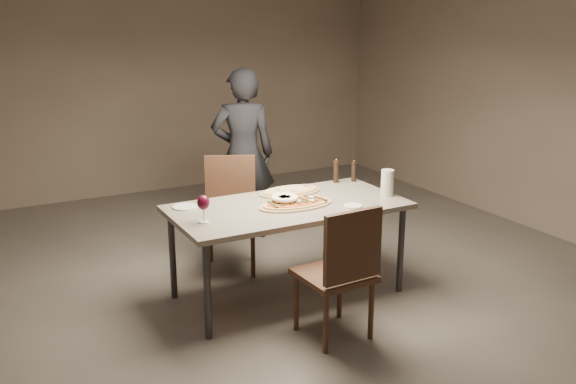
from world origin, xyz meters
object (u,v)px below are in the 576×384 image
bread_basket (285,200)px  diner (243,154)px  chair_near (342,267)px  ham_pizza (290,191)px  chair_far (230,206)px  zucchini_pizza (296,203)px  carafe (387,183)px  dining_table (288,212)px  pepper_mill_left (336,171)px

bread_basket → diner: size_ratio=0.13×
chair_near → diner: 2.28m
bread_basket → chair_near: size_ratio=0.22×
ham_pizza → bread_basket: bread_basket is taller
chair_near → chair_far: size_ratio=0.99×
zucchini_pizza → carafe: size_ratio=2.85×
dining_table → carafe: carafe is taller
dining_table → carafe: (0.82, -0.16, 0.16)m
bread_basket → chair_far: size_ratio=0.22×
ham_pizza → zucchini_pizza: bearing=-124.6°
diner → dining_table: bearing=99.0°
bread_basket → diner: diner is taller
chair_near → diner: (0.30, 2.24, 0.30)m
zucchini_pizza → bread_basket: bearing=157.3°
bread_basket → pepper_mill_left: (0.71, 0.38, 0.05)m
dining_table → chair_near: (-0.03, -0.82, -0.15)m
chair_near → bread_basket: bearing=87.6°
carafe → chair_far: (-0.97, 0.93, -0.31)m
bread_basket → chair_far: bearing=99.0°
pepper_mill_left → carafe: bearing=-75.0°
pepper_mill_left → diner: bearing=111.2°
dining_table → diner: bearing=79.4°
ham_pizza → bread_basket: bearing=-139.1°
zucchini_pizza → chair_near: chair_near is taller
chair_near → diner: size_ratio=0.58×
bread_basket → chair_near: chair_near is taller
ham_pizza → chair_near: 1.13m
zucchini_pizza → ham_pizza: zucchini_pizza is taller
carafe → diner: (-0.55, 1.59, -0.02)m
diner → pepper_mill_left: bearing=130.8°
ham_pizza → chair_near: bearing=-113.7°
chair_far → diner: 0.83m
zucchini_pizza → bread_basket: size_ratio=2.88×
ham_pizza → diner: 1.16m
dining_table → pepper_mill_left: bearing=29.4°
dining_table → ham_pizza: ham_pizza is taller
chair_far → dining_table: bearing=125.9°
dining_table → chair_near: size_ratio=1.87×
ham_pizza → bread_basket: 0.34m
pepper_mill_left → diner: size_ratio=0.13×
ham_pizza → carafe: (0.65, -0.43, 0.09)m
dining_table → zucchini_pizza: zucchini_pizza is taller
bread_basket → chair_near: 0.85m
bread_basket → carafe: size_ratio=0.99×
chair_far → chair_near: bearing=119.1°
pepper_mill_left → zucchini_pizza: bearing=-145.7°
ham_pizza → chair_far: bearing=109.5°
dining_table → chair_far: 0.80m
zucchini_pizza → bread_basket: 0.09m
dining_table → diner: diner is taller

